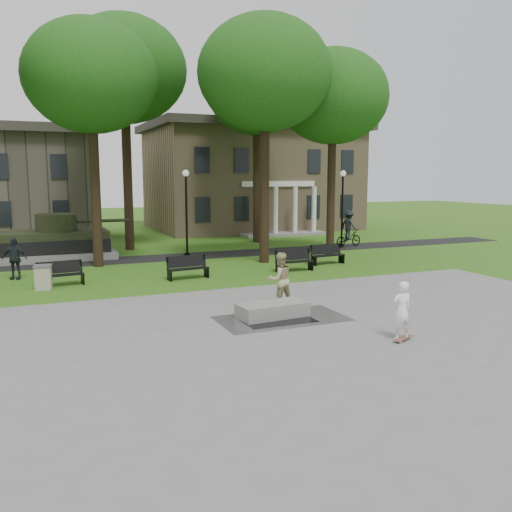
{
  "coord_description": "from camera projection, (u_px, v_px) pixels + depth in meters",
  "views": [
    {
      "loc": [
        -7.64,
        -16.63,
        4.42
      ],
      "look_at": [
        0.29,
        2.01,
        1.4
      ],
      "focal_mm": 38.0,
      "sensor_mm": 36.0,
      "label": 1
    }
  ],
  "objects": [
    {
      "name": "park_bench_2",
      "position": [
        294.0,
        260.0,
        25.19
      ],
      "size": [
        1.8,
        0.52,
        1.0
      ],
      "rotation": [
        0.0,
        0.0,
        0.0
      ],
      "color": "black",
      "rests_on": "ground"
    },
    {
      "name": "park_bench_1",
      "position": [
        188.0,
        267.0,
        23.31
      ],
      "size": [
        1.84,
        0.71,
        1.0
      ],
      "rotation": [
        0.0,
        0.0,
        0.11
      ],
      "color": "black",
      "rests_on": "ground"
    },
    {
      "name": "concrete_block",
      "position": [
        273.0,
        310.0,
        16.97
      ],
      "size": [
        2.28,
        1.18,
        0.45
      ],
      "primitive_type": "cube",
      "rotation": [
        0.0,
        0.0,
        0.08
      ],
      "color": "gray",
      "rests_on": "plaza"
    },
    {
      "name": "tree_1",
      "position": [
        91.0,
        77.0,
        25.24
      ],
      "size": [
        6.2,
        6.2,
        11.63
      ],
      "color": "black",
      "rests_on": "ground"
    },
    {
      "name": "skateboarder",
      "position": [
        402.0,
        311.0,
        14.54
      ],
      "size": [
        0.6,
        0.4,
        1.6
      ],
      "primitive_type": "imported",
      "rotation": [
        0.0,
        0.0,
        3.11
      ],
      "color": "white",
      "rests_on": "plaza"
    },
    {
      "name": "puddle",
      "position": [
        279.0,
        321.0,
        16.53
      ],
      "size": [
        2.2,
        1.2,
        0.0
      ],
      "primitive_type": "cube",
      "color": "black",
      "rests_on": "plaza"
    },
    {
      "name": "park_bench_3",
      "position": [
        327.0,
        254.0,
        27.19
      ],
      "size": [
        1.83,
        0.68,
        1.0
      ],
      "rotation": [
        0.0,
        0.0,
        0.09
      ],
      "color": "black",
      "rests_on": "ground"
    },
    {
      "name": "tree_3",
      "position": [
        333.0,
        97.0,
        29.23
      ],
      "size": [
        6.0,
        6.0,
        11.19
      ],
      "color": "black",
      "rests_on": "ground"
    },
    {
      "name": "ground",
      "position": [
        271.0,
        304.0,
        18.75
      ],
      "size": [
        120.0,
        120.0,
        0.0
      ],
      "primitive_type": "plane",
      "color": "#325D16",
      "rests_on": "ground"
    },
    {
      "name": "tree_2",
      "position": [
        265.0,
        74.0,
        26.47
      ],
      "size": [
        6.6,
        6.6,
        12.16
      ],
      "color": "black",
      "rests_on": "ground"
    },
    {
      "name": "tank_monument",
      "position": [
        52.0,
        243.0,
        28.86
      ],
      "size": [
        7.45,
        3.4,
        2.4
      ],
      "color": "gray",
      "rests_on": "ground"
    },
    {
      "name": "cyclist",
      "position": [
        349.0,
        232.0,
        33.75
      ],
      "size": [
        2.2,
        1.31,
        2.27
      ],
      "rotation": [
        0.0,
        0.0,
        1.82
      ],
      "color": "black",
      "rests_on": "ground"
    },
    {
      "name": "building_right",
      "position": [
        251.0,
        176.0,
        45.64
      ],
      "size": [
        17.0,
        12.0,
        8.6
      ],
      "color": "#9E8460",
      "rests_on": "ground"
    },
    {
      "name": "lamp_mid",
      "position": [
        186.0,
        205.0,
        29.73
      ],
      "size": [
        0.36,
        0.36,
        4.73
      ],
      "color": "black",
      "rests_on": "ground"
    },
    {
      "name": "tree_5",
      "position": [
        257.0,
        93.0,
        34.86
      ],
      "size": [
        6.4,
        6.4,
        12.44
      ],
      "color": "black",
      "rests_on": "ground"
    },
    {
      "name": "park_bench_0",
      "position": [
        60.0,
        273.0,
        21.82
      ],
      "size": [
        1.84,
        0.73,
        1.0
      ],
      "rotation": [
        0.0,
        0.0,
        0.12
      ],
      "color": "black",
      "rests_on": "ground"
    },
    {
      "name": "tree_4",
      "position": [
        124.0,
        70.0,
        31.01
      ],
      "size": [
        7.2,
        7.2,
        13.5
      ],
      "color": "black",
      "rests_on": "ground"
    },
    {
      "name": "skateboard",
      "position": [
        403.0,
        339.0,
        14.56
      ],
      "size": [
        0.79,
        0.5,
        0.07
      ],
      "primitive_type": "cube",
      "rotation": [
        0.0,
        0.0,
        0.42
      ],
      "color": "brown",
      "rests_on": "plaza"
    },
    {
      "name": "plaza",
      "position": [
        350.0,
        345.0,
        14.2
      ],
      "size": [
        22.0,
        16.0,
        0.02
      ],
      "primitive_type": "cube",
      "color": "gray",
      "rests_on": "ground"
    },
    {
      "name": "pedestrian_walker",
      "position": [
        14.0,
        258.0,
        23.14
      ],
      "size": [
        1.15,
        0.8,
        1.81
      ],
      "primitive_type": "imported",
      "rotation": [
        0.0,
        0.0,
        -0.38
      ],
      "color": "black",
      "rests_on": "ground"
    },
    {
      "name": "footpath",
      "position": [
        180.0,
        257.0,
        29.67
      ],
      "size": [
        44.0,
        2.6,
        0.01
      ],
      "primitive_type": "cube",
      "color": "black",
      "rests_on": "ground"
    },
    {
      "name": "friend_watching",
      "position": [
        280.0,
        279.0,
        18.27
      ],
      "size": [
        0.92,
        0.73,
        1.84
      ],
      "primitive_type": "imported",
      "rotation": [
        0.0,
        0.0,
        3.18
      ],
      "color": "tan",
      "rests_on": "plaza"
    },
    {
      "name": "trash_bin",
      "position": [
        43.0,
        277.0,
        21.15
      ],
      "size": [
        0.75,
        0.75,
        0.96
      ],
      "rotation": [
        0.0,
        0.0,
        -0.15
      ],
      "color": "#A7A189",
      "rests_on": "ground"
    },
    {
      "name": "lamp_right",
      "position": [
        342.0,
        202.0,
        33.6
      ],
      "size": [
        0.36,
        0.36,
        4.73
      ],
      "color": "black",
      "rests_on": "ground"
    }
  ]
}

